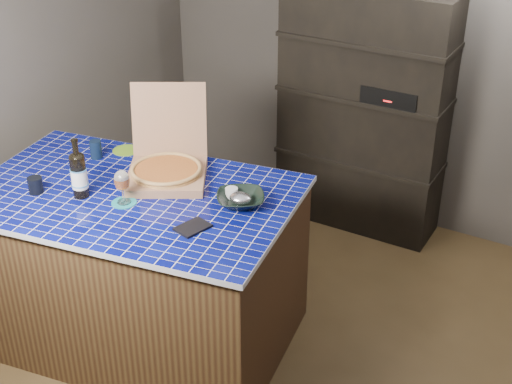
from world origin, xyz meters
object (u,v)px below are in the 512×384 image
Objects in this scene: dvd_case at (193,227)px; kitchen_island at (138,266)px; mead_bottle at (79,174)px; pizza_box at (167,167)px; wine_glass at (122,181)px; bowl at (241,200)px.

kitchen_island is at bearing -179.65° from dvd_case.
dvd_case is at bearing 2.16° from mead_bottle.
pizza_box reaches higher than wine_glass.
wine_glass is at bearing -124.52° from pizza_box.
bowl is at bearing 23.97° from mead_bottle.
kitchen_island is at bearing 37.53° from mead_bottle.
kitchen_island is 11.59× the size of dvd_case.
kitchen_island is 10.22× the size of wine_glass.
mead_bottle is 0.73m from dvd_case.
mead_bottle reaches higher than kitchen_island.
wine_glass reaches higher than dvd_case.
bowl is (0.80, 0.36, -0.10)m from mead_bottle.
pizza_box is 1.99× the size of mead_bottle.
mead_bottle is 1.79× the size of wine_glass.
pizza_box is 2.67× the size of bowl.
mead_bottle is (-0.28, -0.41, 0.07)m from pizza_box.
dvd_case is (0.72, 0.03, -0.13)m from mead_bottle.
mead_bottle is 1.34× the size of bowl.
pizza_box is at bearing 65.68° from kitchen_island.
pizza_box is 3.56× the size of wine_glass.
pizza_box is 0.36m from wine_glass.
dvd_case is (0.47, -0.03, -0.13)m from wine_glass.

